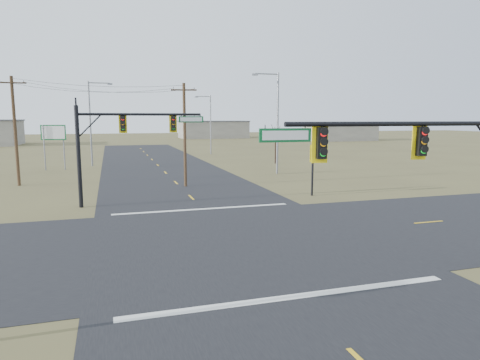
# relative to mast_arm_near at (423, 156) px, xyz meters

# --- Properties ---
(ground) EXTENTS (320.00, 320.00, 0.00)m
(ground) POSITION_rel_mast_arm_near_xyz_m (-4.97, 7.50, -4.77)
(ground) COLOR brown
(ground) RESTS_ON ground
(road_ew) EXTENTS (160.00, 14.00, 0.02)m
(road_ew) POSITION_rel_mast_arm_near_xyz_m (-4.97, 7.50, -4.76)
(road_ew) COLOR black
(road_ew) RESTS_ON ground
(road_ns) EXTENTS (14.00, 160.00, 0.02)m
(road_ns) POSITION_rel_mast_arm_near_xyz_m (-4.97, 7.50, -4.76)
(road_ns) COLOR black
(road_ns) RESTS_ON ground
(stop_bar_near) EXTENTS (12.00, 0.40, 0.01)m
(stop_bar_near) POSITION_rel_mast_arm_near_xyz_m (-4.97, 0.00, -4.74)
(stop_bar_near) COLOR silver
(stop_bar_near) RESTS_ON road_ns
(stop_bar_far) EXTENTS (12.00, 0.40, 0.01)m
(stop_bar_far) POSITION_rel_mast_arm_near_xyz_m (-4.97, 15.00, -4.74)
(stop_bar_far) COLOR silver
(stop_bar_far) RESTS_ON road_ns
(mast_arm_near) EXTENTS (10.33, 0.49, 6.53)m
(mast_arm_near) POSITION_rel_mast_arm_near_xyz_m (0.00, 0.00, 0.00)
(mast_arm_near) COLOR black
(mast_arm_near) RESTS_ON ground
(mast_arm_far) EXTENTS (8.84, 0.50, 6.99)m
(mast_arm_far) POSITION_rel_mast_arm_near_xyz_m (-9.93, 18.16, 0.28)
(mast_arm_far) COLOR black
(mast_arm_far) RESTS_ON ground
(pedestal_signal_ne) EXTENTS (0.63, 0.54, 4.08)m
(pedestal_signal_ne) POSITION_rel_mast_arm_near_xyz_m (4.43, 17.47, -1.76)
(pedestal_signal_ne) COLOR black
(pedestal_signal_ne) RESTS_ON ground
(utility_pole_near) EXTENTS (2.23, 0.44, 9.17)m
(utility_pole_near) POSITION_rel_mast_arm_near_xyz_m (-4.45, 25.05, 0.00)
(utility_pole_near) COLOR #4A341F
(utility_pole_near) RESTS_ON ground
(utility_pole_far) EXTENTS (2.40, 0.28, 9.83)m
(utility_pole_far) POSITION_rel_mast_arm_near_xyz_m (-18.97, 30.06, 0.33)
(utility_pole_far) COLOR #4A341F
(utility_pole_far) RESTS_ON ground
(highway_sign) EXTENTS (2.82, 0.59, 5.34)m
(highway_sign) POSITION_rel_mast_arm_near_xyz_m (-17.17, 41.83, -0.94)
(highway_sign) COLOR gray
(highway_sign) RESTS_ON ground
(streetlight_a) EXTENTS (3.08, 0.43, 11.02)m
(streetlight_a) POSITION_rel_mast_arm_near_xyz_m (6.63, 31.20, 1.42)
(streetlight_a) COLOR gray
(streetlight_a) RESTS_ON ground
(streetlight_b) EXTENTS (2.76, 0.29, 9.93)m
(streetlight_b) POSITION_rel_mast_arm_near_xyz_m (5.46, 58.66, 0.80)
(streetlight_b) COLOR gray
(streetlight_b) RESTS_ON ground
(streetlight_c) EXTENTS (3.01, 0.46, 10.73)m
(streetlight_c) POSITION_rel_mast_arm_near_xyz_m (-12.90, 45.06, 1.26)
(streetlight_c) COLOR gray
(streetlight_c) RESTS_ON ground
(bare_tree_c) EXTENTS (3.10, 3.10, 5.55)m
(bare_tree_c) POSITION_rel_mast_arm_near_xyz_m (10.62, 41.19, -0.42)
(bare_tree_c) COLOR black
(bare_tree_c) RESTS_ON ground
(warehouse_mid) EXTENTS (20.00, 12.00, 5.00)m
(warehouse_mid) POSITION_rel_mast_arm_near_xyz_m (20.03, 117.50, -2.27)
(warehouse_mid) COLOR #9E988C
(warehouse_mid) RESTS_ON ground
(warehouse_right) EXTENTS (18.00, 10.00, 4.50)m
(warehouse_right) POSITION_rel_mast_arm_near_xyz_m (50.03, 92.50, -2.52)
(warehouse_right) COLOR #9E988C
(warehouse_right) RESTS_ON ground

